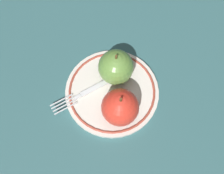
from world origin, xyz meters
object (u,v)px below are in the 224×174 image
(apple_red_whole, at_px, (116,67))
(apple_second_whole, at_px, (120,107))
(plate, at_px, (112,91))
(fork, at_px, (86,93))

(apple_red_whole, relative_size, apple_second_whole, 1.00)
(plate, xyz_separation_m, fork, (-0.04, 0.05, 0.01))
(apple_red_whole, height_order, apple_second_whole, same)
(apple_red_whole, xyz_separation_m, fork, (-0.08, 0.03, -0.04))
(plate, height_order, apple_red_whole, apple_red_whole)
(plate, xyz_separation_m, apple_red_whole, (0.04, 0.02, 0.05))
(apple_red_whole, distance_m, apple_second_whole, 0.10)
(apple_second_whole, height_order, fork, apple_second_whole)
(plate, xyz_separation_m, apple_second_whole, (-0.04, -0.05, 0.05))
(apple_second_whole, distance_m, fork, 0.10)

